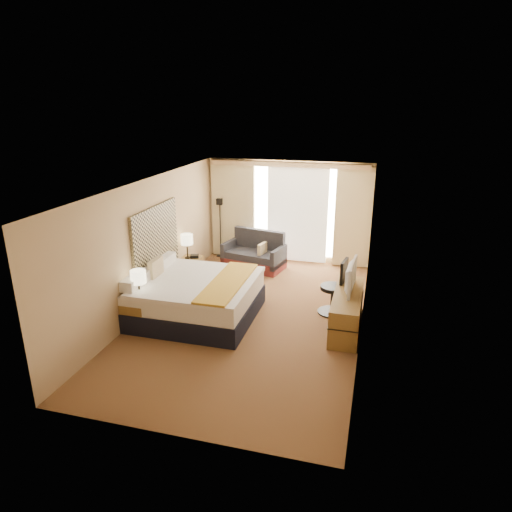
% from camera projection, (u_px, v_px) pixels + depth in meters
% --- Properties ---
extents(floor, '(4.20, 7.00, 0.02)m').
position_uv_depth(floor, '(251.00, 316.00, 8.95)').
color(floor, '#5C221A').
rests_on(floor, ground).
extents(ceiling, '(4.20, 7.00, 0.02)m').
position_uv_depth(ceiling, '(251.00, 184.00, 8.11)').
color(ceiling, white).
rests_on(ceiling, wall_back).
extents(wall_back, '(4.20, 0.02, 2.60)m').
position_uv_depth(wall_back, '(288.00, 212.00, 11.73)').
color(wall_back, tan).
rests_on(wall_back, ground).
extents(wall_front, '(4.20, 0.02, 2.60)m').
position_uv_depth(wall_front, '(170.00, 345.00, 5.34)').
color(wall_front, tan).
rests_on(wall_front, ground).
extents(wall_left, '(0.02, 7.00, 2.60)m').
position_uv_depth(wall_left, '(150.00, 244.00, 9.06)').
color(wall_left, tan).
rests_on(wall_left, ground).
extents(wall_right, '(0.02, 7.00, 2.60)m').
position_uv_depth(wall_right, '(366.00, 263.00, 8.01)').
color(wall_right, tan).
rests_on(wall_right, ground).
extents(headboard, '(0.06, 1.85, 1.50)m').
position_uv_depth(headboard, '(156.00, 243.00, 9.23)').
color(headboard, black).
rests_on(headboard, wall_left).
extents(nightstand_left, '(0.45, 0.52, 0.55)m').
position_uv_depth(nightstand_left, '(138.00, 315.00, 8.37)').
color(nightstand_left, olive).
rests_on(nightstand_left, floor).
extents(nightstand_right, '(0.45, 0.52, 0.55)m').
position_uv_depth(nightstand_right, '(191.00, 269.00, 10.65)').
color(nightstand_right, olive).
rests_on(nightstand_right, floor).
extents(media_dresser, '(0.50, 1.80, 0.70)m').
position_uv_depth(media_dresser, '(347.00, 311.00, 8.39)').
color(media_dresser, olive).
rests_on(media_dresser, floor).
extents(window, '(2.30, 0.02, 2.30)m').
position_uv_depth(window, '(298.00, 212.00, 11.63)').
color(window, white).
rests_on(window, wall_back).
extents(curtains, '(4.12, 0.19, 2.56)m').
position_uv_depth(curtains, '(287.00, 208.00, 11.59)').
color(curtains, beige).
rests_on(curtains, floor).
extents(bed, '(2.29, 2.09, 1.11)m').
position_uv_depth(bed, '(194.00, 297.00, 8.82)').
color(bed, black).
rests_on(bed, floor).
extents(loveseat, '(1.62, 1.09, 0.93)m').
position_uv_depth(loveseat, '(255.00, 256.00, 11.46)').
color(loveseat, '#5C1D1A').
rests_on(loveseat, floor).
extents(floor_lamp, '(0.20, 0.20, 1.59)m').
position_uv_depth(floor_lamp, '(220.00, 216.00, 12.05)').
color(floor_lamp, black).
rests_on(floor_lamp, floor).
extents(desk_chair, '(0.55, 0.55, 1.14)m').
position_uv_depth(desk_chair, '(336.00, 290.00, 8.91)').
color(desk_chair, black).
rests_on(desk_chair, floor).
extents(lamp_left, '(0.28, 0.28, 0.59)m').
position_uv_depth(lamp_left, '(138.00, 277.00, 8.18)').
color(lamp_left, black).
rests_on(lamp_left, nightstand_left).
extents(lamp_right, '(0.27, 0.27, 0.58)m').
position_uv_depth(lamp_right, '(187.00, 240.00, 10.39)').
color(lamp_right, black).
rests_on(lamp_right, nightstand_right).
extents(tissue_box, '(0.15, 0.15, 0.12)m').
position_uv_depth(tissue_box, '(139.00, 297.00, 8.34)').
color(tissue_box, '#8DACDB').
rests_on(tissue_box, nightstand_left).
extents(telephone, '(0.22, 0.20, 0.07)m').
position_uv_depth(telephone, '(195.00, 256.00, 10.57)').
color(telephone, black).
rests_on(telephone, nightstand_right).
extents(television, '(0.17, 0.96, 0.55)m').
position_uv_depth(television, '(347.00, 276.00, 8.32)').
color(television, black).
rests_on(television, media_dresser).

